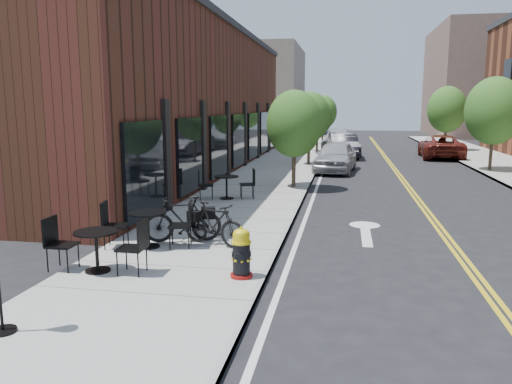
# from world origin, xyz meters

# --- Properties ---
(ground) EXTENTS (120.00, 120.00, 0.00)m
(ground) POSITION_xyz_m (0.00, 0.00, 0.00)
(ground) COLOR black
(ground) RESTS_ON ground
(sidewalk_near) EXTENTS (4.00, 70.00, 0.12)m
(sidewalk_near) POSITION_xyz_m (-2.00, 10.00, 0.06)
(sidewalk_near) COLOR #9E9B93
(sidewalk_near) RESTS_ON ground
(building_near) EXTENTS (5.00, 28.00, 7.00)m
(building_near) POSITION_xyz_m (-6.50, 14.00, 3.50)
(building_near) COLOR #3F2214
(building_near) RESTS_ON ground
(bg_building_left) EXTENTS (8.00, 14.00, 10.00)m
(bg_building_left) POSITION_xyz_m (-8.00, 48.00, 5.00)
(bg_building_left) COLOR #726656
(bg_building_left) RESTS_ON ground
(bg_building_right) EXTENTS (10.00, 16.00, 12.00)m
(bg_building_right) POSITION_xyz_m (16.00, 50.00, 6.00)
(bg_building_right) COLOR brown
(bg_building_right) RESTS_ON ground
(tree_near_a) EXTENTS (2.20, 2.20, 3.81)m
(tree_near_a) POSITION_xyz_m (-0.60, 9.00, 2.60)
(tree_near_a) COLOR #382B1E
(tree_near_a) RESTS_ON sidewalk_near
(tree_near_b) EXTENTS (2.30, 2.30, 3.98)m
(tree_near_b) POSITION_xyz_m (-0.60, 17.00, 2.71)
(tree_near_b) COLOR #382B1E
(tree_near_b) RESTS_ON sidewalk_near
(tree_near_c) EXTENTS (2.10, 2.10, 3.67)m
(tree_near_c) POSITION_xyz_m (-0.60, 25.00, 2.53)
(tree_near_c) COLOR #382B1E
(tree_near_c) RESTS_ON sidewalk_near
(tree_near_d) EXTENTS (2.40, 2.40, 4.11)m
(tree_near_d) POSITION_xyz_m (-0.60, 33.00, 2.79)
(tree_near_d) COLOR #382B1E
(tree_near_d) RESTS_ON sidewalk_near
(tree_far_b) EXTENTS (2.80, 2.80, 4.62)m
(tree_far_b) POSITION_xyz_m (8.60, 16.00, 3.06)
(tree_far_b) COLOR #382B1E
(tree_far_b) RESTS_ON sidewalk_far
(tree_far_c) EXTENTS (2.80, 2.80, 4.62)m
(tree_far_c) POSITION_xyz_m (8.60, 28.00, 3.06)
(tree_far_c) COLOR #382B1E
(tree_far_c) RESTS_ON sidewalk_far
(fire_hydrant) EXTENTS (0.52, 0.52, 0.97)m
(fire_hydrant) POSITION_xyz_m (-0.45, -1.88, 0.58)
(fire_hydrant) COLOR maroon
(fire_hydrant) RESTS_ON sidewalk_near
(bicycle_left) EXTENTS (1.90, 1.05, 1.10)m
(bicycle_left) POSITION_xyz_m (-2.32, 0.29, 0.67)
(bicycle_left) COLOR black
(bicycle_left) RESTS_ON sidewalk_near
(bicycle_right) EXTENTS (1.74, 1.05, 1.01)m
(bicycle_right) POSITION_xyz_m (-1.51, 0.13, 0.63)
(bicycle_right) COLOR black
(bicycle_right) RESTS_ON sidewalk_near
(bistro_set_a) EXTENTS (1.93, 0.85, 1.05)m
(bistro_set_a) POSITION_xyz_m (-3.27, -2.06, 0.65)
(bistro_set_a) COLOR black
(bistro_set_a) RESTS_ON sidewalk_near
(bistro_set_b) EXTENTS (2.01, 1.00, 1.06)m
(bistro_set_b) POSITION_xyz_m (-2.94, -0.29, 0.65)
(bistro_set_b) COLOR black
(bistro_set_b) RESTS_ON sidewalk_near
(bistro_set_c) EXTENTS (1.97, 1.03, 1.04)m
(bistro_set_c) POSITION_xyz_m (-2.60, 5.89, 0.64)
(bistro_set_c) COLOR black
(bistro_set_c) RESTS_ON sidewalk_near
(parked_car_a) EXTENTS (2.35, 4.75, 1.56)m
(parked_car_a) POSITION_xyz_m (0.92, 14.76, 0.78)
(parked_car_a) COLOR #A0A3A8
(parked_car_a) RESTS_ON ground
(parked_car_b) EXTENTS (2.28, 5.02, 1.60)m
(parked_car_b) POSITION_xyz_m (1.25, 22.12, 0.80)
(parked_car_b) COLOR black
(parked_car_b) RESTS_ON ground
(parked_car_c) EXTENTS (2.46, 5.39, 1.53)m
(parked_car_c) POSITION_xyz_m (0.80, 28.10, 0.76)
(parked_car_c) COLOR #B9B9BE
(parked_car_c) RESTS_ON ground
(parked_car_far) EXTENTS (2.71, 5.45, 1.49)m
(parked_car_far) POSITION_xyz_m (7.40, 22.82, 0.74)
(parked_car_far) COLOR maroon
(parked_car_far) RESTS_ON ground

